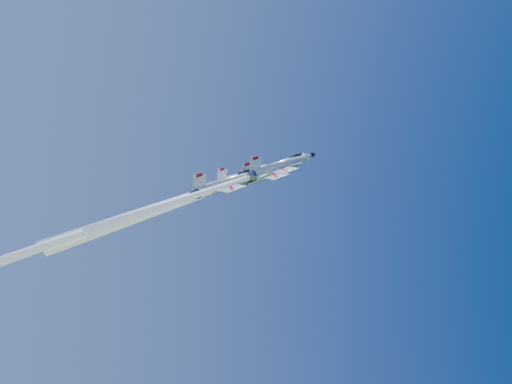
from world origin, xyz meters
name	(u,v)px	position (x,y,z in m)	size (l,w,h in m)	color
jet_lead	(201,196)	(-11.73, -0.07, 95.41)	(42.87, 14.92, 36.72)	silver
jet_left	(179,198)	(-15.03, 3.62, 95.39)	(38.79, 13.59, 33.55)	silver
jet_right	(222,186)	(-11.53, -9.81, 95.48)	(36.35, 12.47, 29.58)	silver
jet_slot	(118,221)	(-28.01, -3.07, 89.08)	(51.21, 18.90, 47.51)	silver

